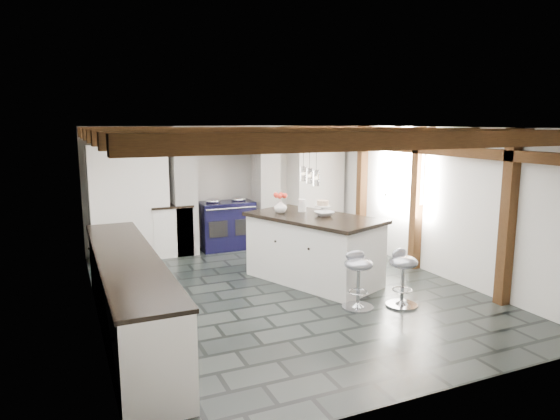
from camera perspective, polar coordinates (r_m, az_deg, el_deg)
name	(u,v)px	position (r m, az deg, el deg)	size (l,w,h in m)	color
ground	(285,291)	(7.17, 0.57, -9.26)	(6.00, 6.00, 0.00)	black
room_shell	(213,205)	(8.00, -7.62, 0.56)	(6.00, 6.03, 6.00)	silver
range_cooker	(226,224)	(9.47, -6.15, -1.63)	(1.00, 0.63, 0.99)	black
kitchen_island	(313,248)	(7.50, 3.84, -4.33)	(1.74, 2.26, 1.33)	white
bar_stool_near	(402,271)	(6.67, 13.82, -6.80)	(0.44, 0.44, 0.76)	silver
bar_stool_far	(358,273)	(6.48, 8.93, -7.14)	(0.43, 0.43, 0.75)	silver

